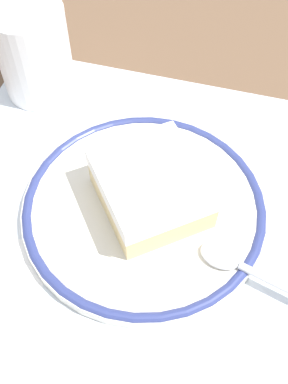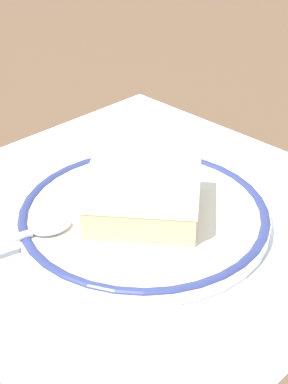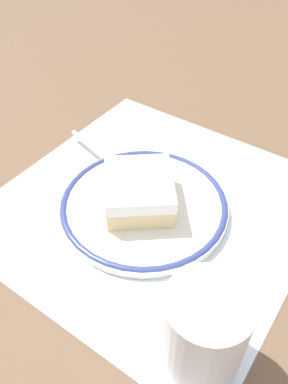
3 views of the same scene
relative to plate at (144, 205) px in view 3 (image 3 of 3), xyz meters
name	(u,v)px [view 3 (image 3 of 3)]	position (x,y,z in m)	size (l,w,h in m)	color
ground_plane	(154,206)	(-0.01, 0.01, -0.01)	(2.40, 2.40, 0.00)	brown
placemat	(154,205)	(-0.01, 0.01, -0.01)	(0.41, 0.40, 0.00)	silver
plate	(144,205)	(0.00, 0.00, 0.00)	(0.23, 0.23, 0.01)	silver
cake_slice	(139,191)	(0.00, -0.01, 0.03)	(0.13, 0.13, 0.04)	beige
spoon	(105,157)	(-0.04, -0.10, 0.01)	(0.05, 0.13, 0.01)	silver
cup	(203,334)	(0.13, 0.16, 0.04)	(0.08, 0.08, 0.10)	white
napkin	(267,198)	(-0.11, 0.13, -0.01)	(0.10, 0.14, 0.00)	white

